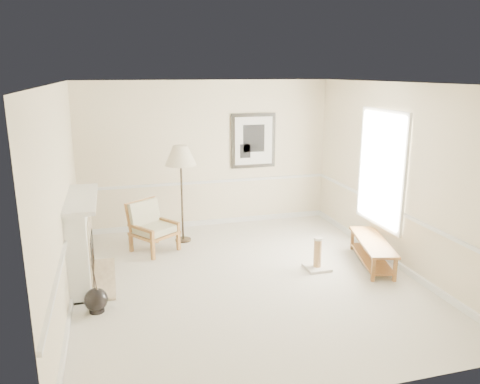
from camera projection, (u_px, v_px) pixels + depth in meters
name	position (u px, v px, depth m)	size (l,w,h in m)	color
ground	(245.00, 280.00, 7.07)	(5.50, 5.50, 0.00)	silver
room	(254.00, 157.00, 6.71)	(5.04, 5.54, 2.92)	beige
fireplace	(81.00, 241.00, 6.87)	(0.64, 1.64, 1.31)	white
floor_vase	(96.00, 300.00, 6.09)	(0.31, 0.31, 0.90)	black
armchair	(150.00, 224.00, 8.16)	(0.94, 0.95, 0.87)	#975B30
floor_lamp	(181.00, 158.00, 8.32)	(0.68, 0.68, 1.78)	black
bench	(372.00, 248.00, 7.58)	(0.79, 1.49, 0.41)	#975B30
scratching_post	(317.00, 259.00, 7.41)	(0.37, 0.37, 0.53)	silver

